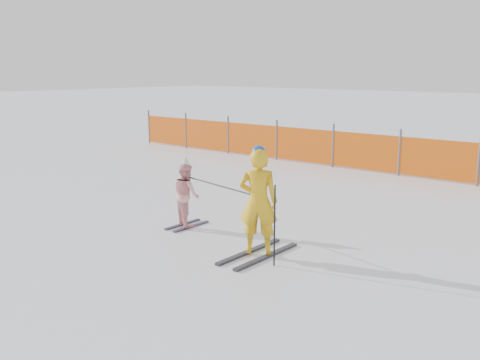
% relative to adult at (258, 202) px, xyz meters
% --- Properties ---
extents(ground, '(120.00, 120.00, 0.00)m').
position_rel_adult_xyz_m(ground, '(-0.74, -0.04, -0.84)').
color(ground, white).
rests_on(ground, ground).
extents(adult, '(0.70, 1.49, 1.69)m').
position_rel_adult_xyz_m(adult, '(0.00, 0.00, 0.00)').
color(adult, black).
rests_on(adult, ground).
extents(child, '(0.66, 0.85, 1.31)m').
position_rel_adult_xyz_m(child, '(-1.93, 0.39, -0.24)').
color(child, black).
rests_on(child, ground).
extents(ski_poles, '(2.27, 0.59, 1.19)m').
position_rel_adult_xyz_m(ski_poles, '(-0.38, 0.03, -0.05)').
color(ski_poles, black).
rests_on(ski_poles, ground).
extents(safety_fence, '(14.46, 0.06, 1.25)m').
position_rel_adult_xyz_m(safety_fence, '(-3.74, 7.28, -0.28)').
color(safety_fence, '#595960').
rests_on(safety_fence, ground).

